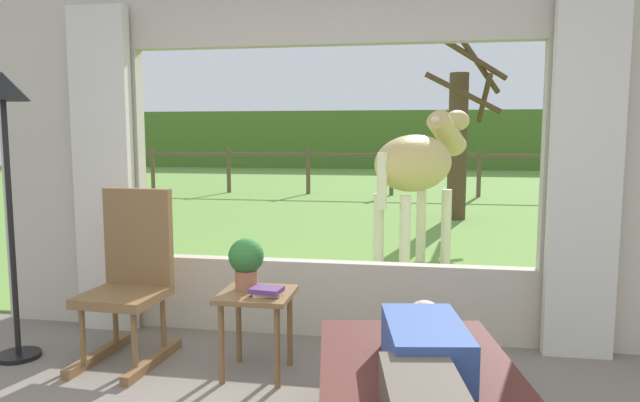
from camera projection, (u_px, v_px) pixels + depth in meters
back_wall_with_window at (331, 166)px, 4.19m from camera, size 5.20×0.12×2.55m
curtain_panel_left at (104, 172)px, 4.34m from camera, size 0.44×0.10×2.40m
curtain_panel_right at (585, 177)px, 3.78m from camera, size 0.44×0.10×2.40m
outdoor_pasture_lawn at (393, 191)px, 15.01m from camera, size 36.00×21.68×0.02m
distant_hill_ridge at (404, 140)px, 24.51m from camera, size 36.00×2.00×2.40m
reclining_person at (425, 365)px, 2.44m from camera, size 0.43×1.44×0.22m
rocking_chair at (131, 277)px, 3.84m from camera, size 0.51×0.71×1.12m
side_table at (257, 307)px, 3.57m from camera, size 0.44×0.44×0.52m
potted_plant at (246, 260)px, 3.61m from camera, size 0.22×0.22×0.32m
book_stack at (267, 291)px, 3.49m from camera, size 0.20×0.17×0.05m
floor_lamp_left at (5, 129)px, 3.71m from camera, size 0.32×0.32×1.87m
horse at (419, 164)px, 6.22m from camera, size 1.25×1.72×1.73m
pasture_tree at (460, 138)px, 9.78m from camera, size 1.33×1.22×3.04m
pasture_fence_line at (392, 165)px, 13.72m from camera, size 16.10×0.10×1.10m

